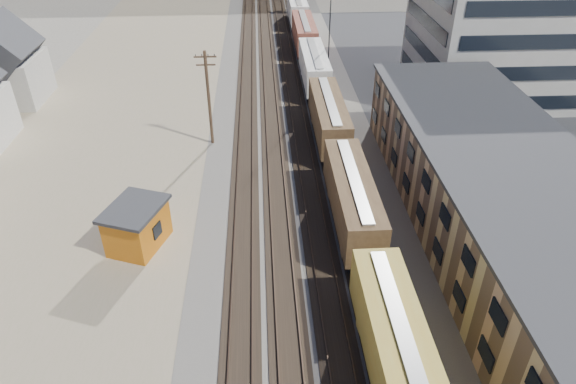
{
  "coord_description": "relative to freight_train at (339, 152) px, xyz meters",
  "views": [
    {
      "loc": [
        -3.3,
        -6.91,
        25.67
      ],
      "look_at": [
        -1.31,
        27.5,
        3.0
      ],
      "focal_mm": 32.0,
      "sensor_mm": 36.0,
      "label": 1
    }
  ],
  "objects": [
    {
      "name": "ballast_bed",
      "position": [
        -3.8,
        15.68,
        -2.76
      ],
      "size": [
        18.0,
        200.0,
        0.06
      ],
      "primitive_type": "cube",
      "color": "#4C4742",
      "rests_on": "ground"
    },
    {
      "name": "dirt_yard",
      "position": [
        -23.8,
        5.68,
        -2.78
      ],
      "size": [
        24.0,
        180.0,
        0.03
      ],
      "primitive_type": "cube",
      "color": "#7F7657",
      "rests_on": "ground"
    },
    {
      "name": "asphalt_lot",
      "position": [
        18.2,
        0.68,
        -2.77
      ],
      "size": [
        26.0,
        120.0,
        0.04
      ],
      "primitive_type": "cube",
      "color": "#232326",
      "rests_on": "ground"
    },
    {
      "name": "rail_tracks",
      "position": [
        -4.35,
        15.68,
        -2.68
      ],
      "size": [
        11.4,
        200.0,
        0.24
      ],
      "color": "black",
      "rests_on": "ground"
    },
    {
      "name": "freight_train",
      "position": [
        0.0,
        0.0,
        0.0
      ],
      "size": [
        3.0,
        119.74,
        4.46
      ],
      "color": "black",
      "rests_on": "ground"
    },
    {
      "name": "warehouse",
      "position": [
        11.18,
        -9.32,
        0.86
      ],
      "size": [
        12.4,
        40.4,
        7.25
      ],
      "color": "tan",
      "rests_on": "ground"
    },
    {
      "name": "office_tower",
      "position": [
        24.15,
        20.64,
        6.47
      ],
      "size": [
        22.6,
        18.6,
        18.45
      ],
      "color": "#9E998E",
      "rests_on": "ground"
    },
    {
      "name": "utility_pole_north",
      "position": [
        -12.3,
        7.68,
        2.5
      ],
      "size": [
        2.2,
        0.32,
        10.0
      ],
      "color": "#382619",
      "rests_on": "ground"
    },
    {
      "name": "radio_mast",
      "position": [
        2.2,
        25.68,
        6.33
      ],
      "size": [
        1.2,
        0.16,
        18.0
      ],
      "color": "black",
      "rests_on": "ground"
    },
    {
      "name": "maintenance_shed",
      "position": [
        -16.87,
        -9.12,
        -0.95
      ],
      "size": [
        5.26,
        5.92,
        3.6
      ],
      "color": "#C16612",
      "rests_on": "ground"
    },
    {
      "name": "parked_car_blue",
      "position": [
        20.95,
        3.81,
        -2.11
      ],
      "size": [
        5.09,
        5.06,
        1.37
      ],
      "primitive_type": "imported",
      "rotation": [
        0.0,
        0.0,
        0.8
      ],
      "color": "#171951",
      "rests_on": "ground"
    },
    {
      "name": "parked_car_far",
      "position": [
        29.2,
        14.76,
        -1.94
      ],
      "size": [
        3.63,
        5.43,
        1.72
      ],
      "primitive_type": "imported",
      "rotation": [
        0.0,
        0.0,
        -0.35
      ],
      "color": "white",
      "rests_on": "ground"
    }
  ]
}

